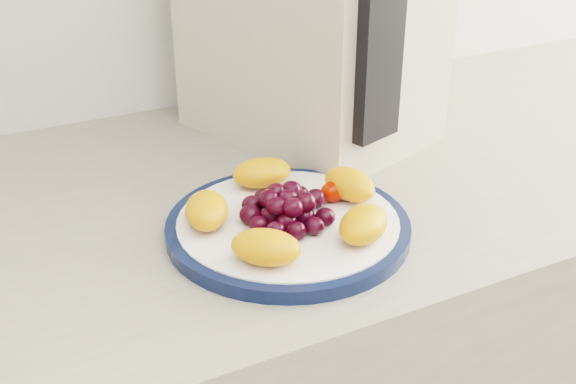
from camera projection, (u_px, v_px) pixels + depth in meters
name	position (u px, v px, depth m)	size (l,w,h in m)	color
plate_rim	(288.00, 227.00, 0.77)	(0.26, 0.26, 0.01)	#0D193B
plate_face	(288.00, 226.00, 0.77)	(0.24, 0.24, 0.02)	white
appliance_panel	(380.00, 17.00, 0.80)	(0.07, 0.02, 0.29)	black
fruit_plate	(291.00, 206.00, 0.76)	(0.23, 0.22, 0.04)	orange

